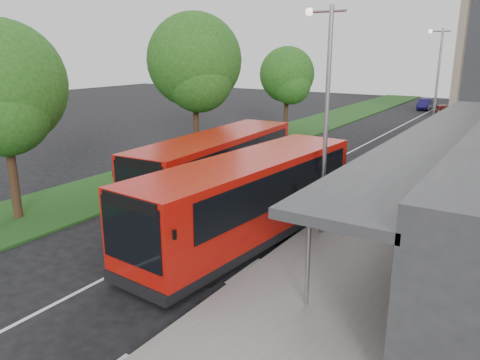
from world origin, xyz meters
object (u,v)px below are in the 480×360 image
Objects in this scene: bus_main at (248,199)px; bus_second at (216,167)px; bollard at (420,152)px; car_near at (443,110)px; litter_bin at (413,172)px; tree_near at (3,93)px; tree_far at (287,78)px; tree_mid at (195,67)px; lamp_post_far at (436,80)px; car_far at (425,104)px; lamp_post_near at (325,109)px.

bus_second is at bearing 142.68° from bus_main.
bollard is 22.52m from car_near.
bus_second is at bearing -132.50° from litter_bin.
tree_near is 43.22m from car_near.
tree_far reaches higher than bus_main.
lamp_post_far is at bearing 49.32° from tree_mid.
bus_second is (-3.78, 3.37, -0.03)m from bus_main.
tree_near is 0.74× the size of bus_second.
tree_far is 0.66× the size of bus_second.
bus_second is 11.84× the size of bollard.
tree_near is at bearing -90.00° from tree_far.
bus_main is (9.15, -20.89, -2.98)m from tree_far.
car_far is at bearing 75.45° from tree_far.
lamp_post_far is 8.67× the size of litter_bin.
tree_far reaches higher than bus_second.
lamp_post_near is at bearing -90.00° from lamp_post_far.
lamp_post_far is at bearing 90.00° from lamp_post_near.
bus_second is at bearing -94.75° from car_far.
lamp_post_far is at bearing 95.02° from bollard.
car_near is at bearing 63.26° from tree_far.
tree_far is at bearing 159.40° from bollard.
tree_mid is 17.10m from lamp_post_far.
lamp_post_near is 6.75m from bus_second.
bus_main is 1.02× the size of bus_second.
tree_far reaches higher than litter_bin.
car_far is (6.12, 23.57, -3.93)m from tree_far.
lamp_post_near reaches higher than bollard.
tree_mid is 8.77m from bus_second.
tree_near reaches higher than car_near.
bus_main reaches higher than litter_bin.
tree_near is 12.02m from tree_mid.
lamp_post_far is 6.73m from bollard.
litter_bin is (1.29, -10.77, -4.11)m from lamp_post_far.
tree_mid is 12.06m from tree_far.
tree_near is 2.12× the size of car_far.
bus_second reaches higher than litter_bin.
litter_bin is (12.42, 2.17, -5.14)m from tree_mid.
bus_second is 11.63× the size of litter_bin.
tree_far is 11.17m from lamp_post_far.
litter_bin is at bearing -83.03° from car_far.
bus_main is at bearing 18.80° from tree_near.
lamp_post_near is (11.13, -7.05, -1.03)m from tree_mid.
lamp_post_far reaches higher than bus_second.
bus_main is (9.15, 3.11, -3.54)m from tree_near.
tree_mid is at bearing 147.64° from lamp_post_near.
tree_mid is at bearing -130.68° from lamp_post_far.
tree_near is 24.01m from tree_far.
lamp_post_near is at bearing -105.63° from car_near.
tree_far reaches higher than car_near.
bus_second is at bearing -72.95° from tree_far.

